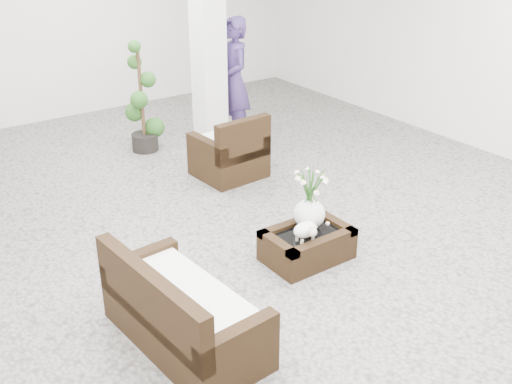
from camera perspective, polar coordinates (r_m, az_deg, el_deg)
ground at (r=7.01m, az=-0.48°, el=-4.29°), size 11.00×11.00×0.00m
column at (r=9.26m, az=-4.52°, el=14.61°), size 0.40×0.40×3.50m
coffee_table at (r=6.57m, az=4.77°, el=-5.02°), size 0.90×0.60×0.31m
sheep_figurine at (r=6.31m, az=4.60°, el=-3.67°), size 0.28×0.23×0.21m
planter_narcissus at (r=6.44m, az=5.06°, el=-0.11°), size 0.44×0.44×0.80m
tealight at (r=6.68m, az=6.69°, el=-2.90°), size 0.04×0.04×0.03m
armchair at (r=8.44m, az=-2.59°, el=4.39°), size 0.89×0.86×0.90m
loveseat at (r=5.29m, az=-6.68°, el=-10.05°), size 0.88×1.63×0.84m
topiary at (r=9.37m, az=-10.62°, el=8.61°), size 0.44×0.44×1.67m
shopper at (r=9.61m, az=-2.04°, el=10.31°), size 0.62×0.80×1.94m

